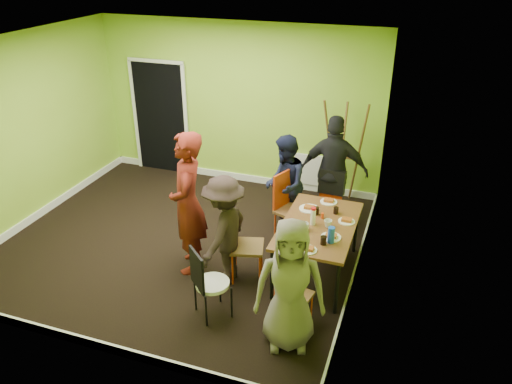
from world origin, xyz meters
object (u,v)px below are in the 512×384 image
Objects in this scene: dining_table at (318,228)px; person_front_end at (290,286)px; person_left_near at (224,231)px; chair_front_end at (292,294)px; orange_bottle at (322,216)px; chair_left_near at (241,240)px; thermos at (313,217)px; person_back_end at (334,172)px; easel at (343,155)px; chair_bentwood at (207,280)px; blue_bottle at (331,235)px; chair_left_far at (289,203)px; person_left_far at (285,184)px; person_standing at (188,204)px; chair_back_end at (331,189)px.

person_front_end is (-0.00, -1.33, 0.06)m from dining_table.
dining_table is 0.99× the size of person_front_end.
person_left_near is 0.96× the size of person_front_end.
orange_bottle is at bearing 99.41° from chair_front_end.
chair_left_near is 0.95m from thermos.
orange_bottle is 0.05× the size of person_left_near.
orange_bottle is at bearing 88.86° from person_back_end.
easel is 8.56× the size of thermos.
dining_table is at bearing 119.91° from person_left_near.
chair_bentwood is 1.53m from blue_bottle.
chair_left_far is 0.58× the size of easel.
dining_table is 0.84× the size of easel.
chair_left_near is 1.09m from orange_bottle.
easel is 1.03× the size of person_back_end.
chair_left_far is 0.33m from person_left_far.
person_standing reaches higher than person_left_near.
orange_bottle is 0.05× the size of person_left_far.
chair_left_near is 1.17× the size of chair_front_end.
chair_front_end is 0.49× the size of person_back_end.
dining_table is 1.52× the size of chair_left_near.
chair_left_far is 1.32m from person_left_near.
chair_bentwood is at bearing 156.92° from person_front_end.
chair_back_end reaches higher than dining_table.
blue_bottle reaches higher than orange_bottle.
chair_left_near is 1.81m from chair_back_end.
thermos is at bearing 56.07° from chair_left_far.
chair_front_end is 0.93× the size of chair_bentwood.
chair_bentwood is 4.49× the size of blue_bottle.
chair_bentwood is at bearing 15.58° from person_standing.
person_left_near reaches higher than chair_left_far.
chair_left_far is (-0.59, 0.73, -0.12)m from dining_table.
thermos reaches higher than dining_table.
dining_table is 1.77× the size of chair_front_end.
person_front_end reaches higher than dining_table.
person_front_end is (0.09, -2.56, 0.10)m from chair_back_end.
chair_front_end is (-0.03, -1.10, -0.22)m from dining_table.
chair_back_end is 1.28m from thermos.
easel is at bearing 89.97° from thermos.
person_back_end is (0.81, 1.78, 0.31)m from chair_left_near.
chair_left_near is at bearing 117.15° from person_front_end.
thermos is at bearing 85.04° from person_back_end.
blue_bottle is at bearing 58.29° from chair_left_far.
dining_table is 1.62× the size of chair_back_end.
person_left_near is at bearing -155.34° from dining_table.
person_back_end is (0.63, 0.42, 0.12)m from person_left_far.
chair_left_near is 2.58m from easel.
thermos is 0.22m from orange_bottle.
dining_table is 0.18m from thermos.
thermos is (-0.07, -0.03, 0.16)m from dining_table.
thermos is 1.43m from person_back_end.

